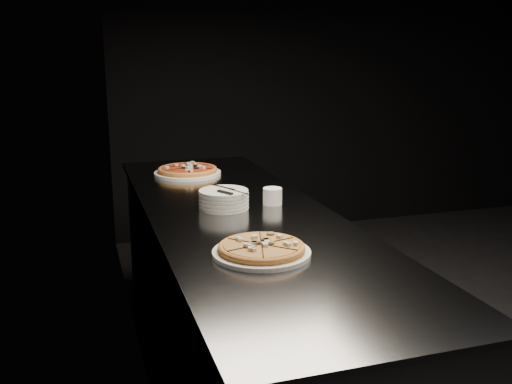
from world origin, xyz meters
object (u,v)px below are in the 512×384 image
object	(u,v)px
counter	(240,314)
cutlery	(226,190)
ramekin	(272,196)
pizza_tomato	(188,171)
pizza_mushroom	(262,249)
plate_stack	(224,199)

from	to	relation	value
counter	cutlery	world-z (taller)	cutlery
counter	ramekin	bearing A→B (deg)	21.97
cutlery	pizza_tomato	bearing A→B (deg)	62.93
cutlery	pizza_mushroom	bearing A→B (deg)	-122.61
pizza_tomato	plate_stack	distance (m)	0.70
pizza_tomato	ramekin	distance (m)	0.75
plate_stack	pizza_tomato	bearing A→B (deg)	91.45
pizza_tomato	plate_stack	world-z (taller)	plate_stack
cutlery	plate_stack	bearing A→B (deg)	88.48
pizza_tomato	cutlery	distance (m)	0.72
cutlery	ramekin	bearing A→B (deg)	-26.53
pizza_mushroom	plate_stack	bearing A→B (deg)	87.42
pizza_tomato	plate_stack	bearing A→B (deg)	-88.55
plate_stack	pizza_mushroom	bearing A→B (deg)	-92.58
pizza_tomato	cutlery	bearing A→B (deg)	-87.93
ramekin	plate_stack	bearing A→B (deg)	178.29
pizza_mushroom	plate_stack	xyz separation A→B (m)	(0.03, 0.59, 0.02)
counter	ramekin	size ratio (longest dim) A/B	29.86
counter	cutlery	bearing A→B (deg)	124.39
plate_stack	ramekin	bearing A→B (deg)	-1.71
ramekin	cutlery	bearing A→B (deg)	-177.39
pizza_mushroom	pizza_tomato	size ratio (longest dim) A/B	0.83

